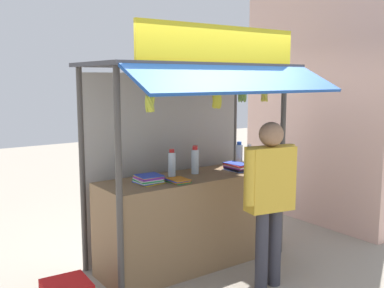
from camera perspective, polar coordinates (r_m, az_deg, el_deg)
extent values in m
plane|color=#9E9384|center=(5.22, 0.00, -14.77)|extent=(20.00, 20.00, 0.00)
cube|color=olive|center=(5.04, 0.00, -9.57)|extent=(2.08, 0.67, 0.99)
cylinder|color=#4C4742|center=(4.09, -9.19, -5.48)|extent=(0.06, 0.06, 2.15)
cylinder|color=#4C4742|center=(5.32, 11.29, -2.33)|extent=(0.06, 0.06, 2.15)
cylinder|color=#4C4742|center=(4.84, -13.67, -3.45)|extent=(0.06, 0.06, 2.15)
cylinder|color=#4C4742|center=(5.92, 5.32, -1.14)|extent=(0.06, 0.06, 2.15)
cube|color=#B7B2A8|center=(5.32, -3.21, -2.47)|extent=(2.04, 0.04, 2.10)
cube|color=#3F3F44|center=(4.79, 0.09, 9.85)|extent=(2.28, 1.05, 0.04)
cube|color=#194799|center=(4.19, 6.34, 8.16)|extent=(2.24, 0.51, 0.26)
cube|color=yellow|center=(4.42, 3.76, 12.49)|extent=(1.87, 0.04, 0.35)
cylinder|color=#59544C|center=(4.45, 3.31, 8.67)|extent=(1.98, 0.02, 0.02)
cylinder|color=silver|center=(4.87, -2.55, -2.59)|extent=(0.08, 0.08, 0.26)
cylinder|color=red|center=(4.85, -2.56, -0.86)|extent=(0.05, 0.05, 0.04)
cylinder|color=silver|center=(5.13, 0.42, -2.03)|extent=(0.08, 0.08, 0.26)
cylinder|color=red|center=(5.10, 0.42, -0.39)|extent=(0.05, 0.05, 0.04)
cylinder|color=silver|center=(5.55, 7.21, -1.49)|extent=(0.07, 0.07, 0.22)
cylinder|color=white|center=(5.53, 7.24, -0.19)|extent=(0.05, 0.05, 0.03)
cylinder|color=silver|center=(5.44, 5.96, -1.46)|extent=(0.08, 0.08, 0.26)
cylinder|color=blue|center=(5.42, 5.98, 0.11)|extent=(0.05, 0.05, 0.04)
cylinder|color=silver|center=(5.00, 0.38, -2.24)|extent=(0.09, 0.09, 0.27)
cylinder|color=red|center=(4.98, 0.38, -0.51)|extent=(0.06, 0.06, 0.04)
cube|color=green|center=(4.62, -1.73, -4.81)|extent=(0.19, 0.23, 0.01)
cube|color=orange|center=(4.62, -1.79, -4.67)|extent=(0.19, 0.24, 0.01)
cube|color=blue|center=(4.62, -1.87, -4.54)|extent=(0.18, 0.22, 0.01)
cube|color=orange|center=(4.61, -1.70, -4.45)|extent=(0.17, 0.22, 0.01)
cube|color=yellow|center=(4.59, -5.39, -4.89)|extent=(0.26, 0.25, 0.01)
cube|color=blue|center=(4.59, -5.58, -4.78)|extent=(0.26, 0.25, 0.01)
cube|color=white|center=(4.58, -5.52, -4.71)|extent=(0.24, 0.23, 0.01)
cube|color=green|center=(4.59, -5.56, -4.55)|extent=(0.24, 0.23, 0.01)
cube|color=white|center=(4.58, -5.59, -4.41)|extent=(0.25, 0.24, 0.01)
cube|color=purple|center=(4.59, -5.45, -4.26)|extent=(0.24, 0.23, 0.01)
cube|color=purple|center=(4.58, -5.56, -4.15)|extent=(0.26, 0.25, 0.01)
cube|color=yellow|center=(4.58, -5.49, -4.04)|extent=(0.24, 0.23, 0.01)
cube|color=blue|center=(4.57, -5.43, -3.97)|extent=(0.25, 0.24, 0.01)
cube|color=green|center=(5.38, 9.03, -3.00)|extent=(0.24, 0.28, 0.01)
cube|color=purple|center=(5.39, 9.08, -2.90)|extent=(0.23, 0.27, 0.01)
cube|color=black|center=(5.38, 8.94, -2.79)|extent=(0.23, 0.27, 0.01)
cube|color=purple|center=(5.38, 9.03, -2.65)|extent=(0.22, 0.26, 0.01)
cube|color=blue|center=(5.37, 9.04, -2.56)|extent=(0.22, 0.26, 0.01)
cube|color=purple|center=(5.38, 8.95, -2.45)|extent=(0.24, 0.28, 0.01)
cube|color=red|center=(5.37, 8.96, -2.37)|extent=(0.22, 0.26, 0.01)
cube|color=white|center=(5.21, 5.51, -3.34)|extent=(0.18, 0.29, 0.01)
cube|color=blue|center=(5.21, 5.73, -3.25)|extent=(0.17, 0.29, 0.01)
cube|color=black|center=(5.20, 5.62, -3.17)|extent=(0.19, 0.30, 0.01)
cube|color=black|center=(5.21, 5.64, -3.05)|extent=(0.19, 0.29, 0.01)
cube|color=purple|center=(5.21, 5.65, -2.91)|extent=(0.18, 0.29, 0.01)
cube|color=white|center=(5.20, 5.76, -2.78)|extent=(0.18, 0.29, 0.01)
cube|color=red|center=(5.20, 5.62, -2.63)|extent=(0.18, 0.29, 0.01)
cube|color=red|center=(5.19, 5.58, -2.55)|extent=(0.18, 0.29, 0.01)
cube|color=blue|center=(5.20, 5.62, -2.45)|extent=(0.19, 0.30, 0.01)
cylinder|color=#332D23|center=(4.01, -5.41, 7.53)|extent=(0.01, 0.01, 0.13)
cylinder|color=olive|center=(4.01, -5.39, 6.30)|extent=(0.04, 0.04, 0.04)
ellipsoid|color=#D1D63C|center=(4.03, -5.00, 5.12)|extent=(0.03, 0.09, 0.16)
ellipsoid|color=#D1D63C|center=(4.03, -5.31, 5.07)|extent=(0.05, 0.05, 0.16)
ellipsoid|color=#D1D63C|center=(4.04, -5.48, 5.09)|extent=(0.07, 0.04, 0.16)
ellipsoid|color=#D1D63C|center=(4.03, -5.62, 5.07)|extent=(0.06, 0.05, 0.16)
ellipsoid|color=#D1D63C|center=(4.02, -5.75, 5.08)|extent=(0.05, 0.07, 0.16)
ellipsoid|color=#D1D63C|center=(4.00, -5.55, 5.05)|extent=(0.05, 0.07, 0.16)
ellipsoid|color=#D1D63C|center=(3.99, -5.37, 5.09)|extent=(0.08, 0.06, 0.16)
ellipsoid|color=#D1D63C|center=(3.99, -5.14, 5.08)|extent=(0.08, 0.03, 0.16)
ellipsoid|color=#D1D63C|center=(4.02, -5.13, 5.05)|extent=(0.05, 0.06, 0.16)
cylinder|color=#332D23|center=(4.87, 9.17, 7.90)|extent=(0.01, 0.01, 0.08)
cylinder|color=olive|center=(4.88, 9.16, 7.20)|extent=(0.04, 0.04, 0.04)
ellipsoid|color=yellow|center=(4.89, 9.36, 6.18)|extent=(0.03, 0.08, 0.16)
ellipsoid|color=yellow|center=(4.91, 9.04, 6.21)|extent=(0.08, 0.06, 0.16)
ellipsoid|color=yellow|center=(4.88, 8.92, 6.17)|extent=(0.06, 0.05, 0.17)
ellipsoid|color=yellow|center=(4.86, 8.89, 6.20)|extent=(0.03, 0.08, 0.16)
ellipsoid|color=yellow|center=(4.85, 9.18, 6.20)|extent=(0.08, 0.07, 0.16)
ellipsoid|color=yellow|center=(4.87, 9.35, 6.16)|extent=(0.06, 0.05, 0.17)
cylinder|color=#332D23|center=(4.66, 6.38, 8.02)|extent=(0.01, 0.01, 0.07)
cylinder|color=olive|center=(4.66, 6.37, 7.37)|extent=(0.04, 0.04, 0.04)
ellipsoid|color=#769D42|center=(4.69, 6.62, 6.29)|extent=(0.04, 0.10, 0.17)
ellipsoid|color=#769D42|center=(4.69, 6.28, 6.28)|extent=(0.08, 0.06, 0.17)
ellipsoid|color=#769D42|center=(4.67, 6.04, 6.26)|extent=(0.08, 0.06, 0.18)
ellipsoid|color=#769D42|center=(4.65, 6.10, 6.25)|extent=(0.04, 0.08, 0.17)
ellipsoid|color=#769D42|center=(4.64, 6.40, 6.24)|extent=(0.07, 0.06, 0.18)
ellipsoid|color=#769D42|center=(4.66, 6.70, 6.26)|extent=(0.08, 0.07, 0.18)
cylinder|color=#332D23|center=(4.44, 3.18, 7.68)|extent=(0.01, 0.01, 0.12)
cylinder|color=olive|center=(4.45, 3.17, 6.63)|extent=(0.04, 0.04, 0.04)
ellipsoid|color=yellow|center=(4.46, 3.37, 5.50)|extent=(0.04, 0.08, 0.17)
ellipsoid|color=yellow|center=(4.47, 3.24, 5.53)|extent=(0.07, 0.08, 0.17)
ellipsoid|color=yellow|center=(4.47, 2.94, 5.55)|extent=(0.09, 0.04, 0.16)
ellipsoid|color=yellow|center=(4.46, 2.94, 5.49)|extent=(0.07, 0.06, 0.17)
ellipsoid|color=yellow|center=(4.44, 2.86, 5.51)|extent=(0.05, 0.08, 0.17)
ellipsoid|color=yellow|center=(4.43, 3.04, 5.48)|extent=(0.05, 0.07, 0.17)
ellipsoid|color=yellow|center=(4.43, 3.22, 5.47)|extent=(0.07, 0.05, 0.17)
ellipsoid|color=yellow|center=(4.44, 3.39, 5.49)|extent=(0.08, 0.05, 0.17)
ellipsoid|color=yellow|center=(4.45, 3.53, 5.52)|extent=(0.08, 0.08, 0.17)
cylinder|color=#383842|center=(4.53, 8.79, -13.18)|extent=(0.13, 0.13, 0.78)
cylinder|color=#383842|center=(4.65, 10.41, -12.65)|extent=(0.13, 0.13, 0.78)
cube|color=gold|center=(4.39, 9.83, -4.34)|extent=(0.50, 0.28, 0.62)
cylinder|color=gold|center=(4.20, 7.34, -4.20)|extent=(0.10, 0.10, 0.53)
cylinder|color=gold|center=(4.56, 12.14, -3.32)|extent=(0.10, 0.10, 0.53)
sphere|color=#936B4C|center=(4.31, 9.97, 1.21)|extent=(0.23, 0.23, 0.23)
cube|color=beige|center=(6.60, 14.82, 4.75)|extent=(0.20, 2.40, 3.33)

